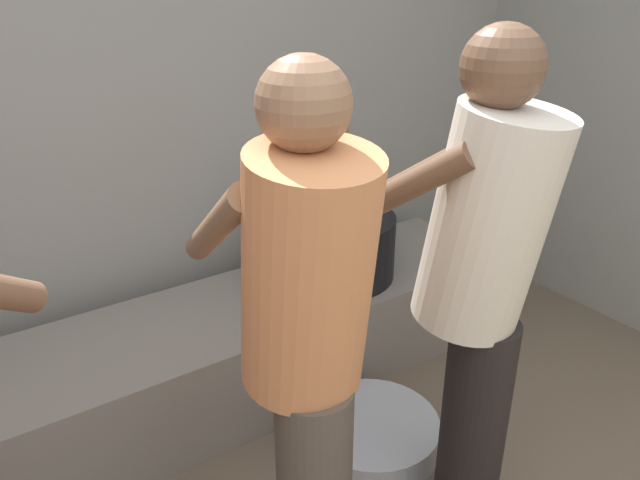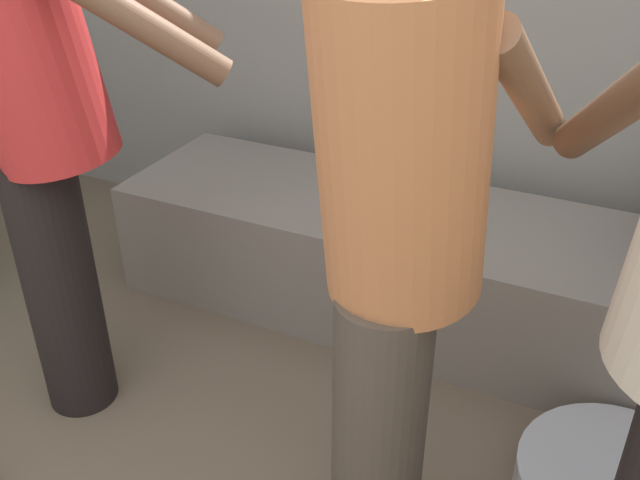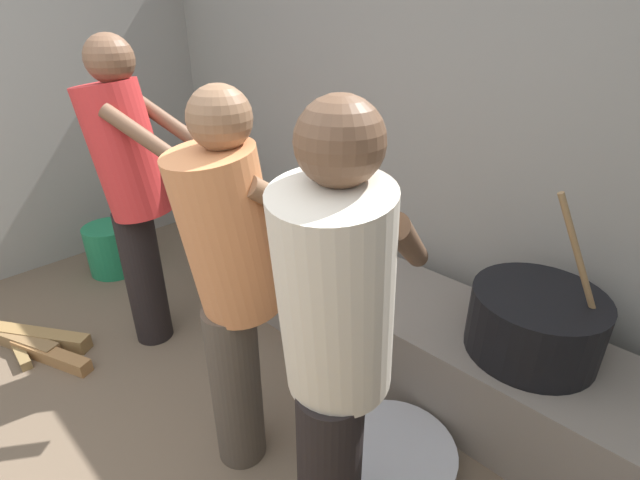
{
  "view_description": "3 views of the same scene",
  "coord_description": "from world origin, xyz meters",
  "views": [
    {
      "loc": [
        -0.56,
        -0.05,
        1.68
      ],
      "look_at": [
        0.43,
        1.4,
        0.89
      ],
      "focal_mm": 34.51,
      "sensor_mm": 36.0,
      "label": 1
    },
    {
      "loc": [
        0.47,
        -0.08,
        1.49
      ],
      "look_at": [
        -0.11,
        1.12,
        0.72
      ],
      "focal_mm": 39.45,
      "sensor_mm": 36.0,
      "label": 2
    },
    {
      "loc": [
        1.32,
        0.2,
        1.71
      ],
      "look_at": [
        0.1,
        1.45,
        0.83
      ],
      "focal_mm": 26.0,
      "sensor_mm": 36.0,
      "label": 3
    }
  ],
  "objects": [
    {
      "name": "hearth_ledge",
      "position": [
        0.24,
        1.91,
        0.21
      ],
      "size": [
        2.79,
        0.6,
        0.41
      ],
      "primitive_type": "cube",
      "color": "slate",
      "rests_on": "ground_plane"
    },
    {
      "name": "cook_in_red_shirt",
      "position": [
        -0.86,
        1.1,
        0.93
      ],
      "size": [
        0.73,
        0.65,
        1.62
      ],
      "color": "black",
      "rests_on": "ground_plane"
    },
    {
      "name": "cook_in_orange_shirt",
      "position": [
        0.12,
        0.99,
        0.86
      ],
      "size": [
        0.4,
        0.68,
        1.52
      ],
      "color": "#4C4238",
      "rests_on": "ground_plane"
    }
  ]
}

